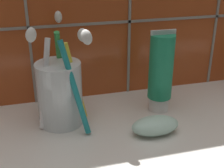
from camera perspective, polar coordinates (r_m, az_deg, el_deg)
The scene contains 4 objects.
sink_counter at distance 53.58cm, azimuth 5.49°, elevation -8.68°, with size 74.48×28.69×2.00cm, color silver.
toothbrush_cup at distance 52.13cm, azimuth -9.45°, elevation -1.28°, with size 10.13×15.07×17.88cm.
toothpaste_tube at distance 55.66cm, azimuth 8.90°, elevation 2.22°, with size 4.50×4.28×14.97cm.
soap_bar at distance 50.80cm, azimuth 7.91°, elevation -7.53°, with size 7.83×4.23×2.92cm, color silver.
Camera 1 is at (-16.45, -41.95, 29.98)cm, focal length 50.00 mm.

